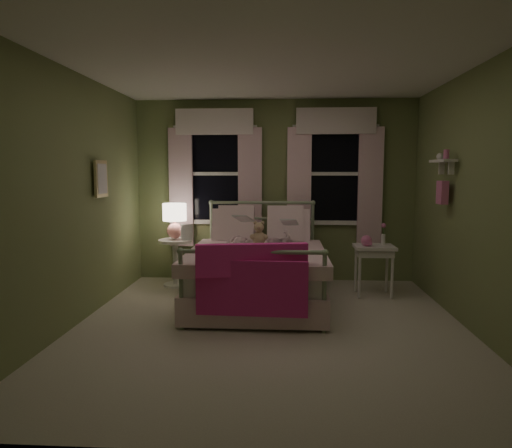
# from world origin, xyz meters

# --- Properties ---
(room_shell) EXTENTS (4.20, 4.20, 4.20)m
(room_shell) POSITION_xyz_m (0.00, 0.00, 1.30)
(room_shell) COLOR beige
(room_shell) RESTS_ON ground
(bed) EXTENTS (1.58, 2.04, 1.18)m
(bed) POSITION_xyz_m (-0.17, 0.89, 0.38)
(bed) COLOR white
(bed) RESTS_ON ground
(pink_throw) EXTENTS (1.10, 0.27, 0.71)m
(pink_throw) POSITION_xyz_m (-0.17, -0.14, 0.61)
(pink_throw) COLOR #FF31A1
(pink_throw) RESTS_ON bed
(child_left) EXTENTS (0.32, 0.23, 0.84)m
(child_left) POSITION_xyz_m (-0.45, 1.31, 0.99)
(child_left) COLOR #F7D1DD
(child_left) RESTS_ON bed
(child_right) EXTENTS (0.43, 0.39, 0.73)m
(child_right) POSITION_xyz_m (0.11, 1.31, 0.93)
(child_right) COLOR #F7D1DD
(child_right) RESTS_ON bed
(book_left) EXTENTS (0.23, 0.18, 0.26)m
(book_left) POSITION_xyz_m (-0.45, 1.06, 0.96)
(book_left) COLOR beige
(book_left) RESTS_ON child_left
(book_right) EXTENTS (0.21, 0.14, 0.26)m
(book_right) POSITION_xyz_m (0.11, 1.06, 0.92)
(book_right) COLOR beige
(book_right) RESTS_ON child_right
(teddy_bear) EXTENTS (0.23, 0.18, 0.30)m
(teddy_bear) POSITION_xyz_m (-0.17, 1.15, 0.79)
(teddy_bear) COLOR tan
(teddy_bear) RESTS_ON bed
(nightstand_left) EXTENTS (0.46, 0.46, 0.65)m
(nightstand_left) POSITION_xyz_m (-1.36, 1.63, 0.42)
(nightstand_left) COLOR white
(nightstand_left) RESTS_ON ground
(table_lamp) EXTENTS (0.32, 0.32, 0.49)m
(table_lamp) POSITION_xyz_m (-1.36, 1.63, 0.95)
(table_lamp) COLOR pink
(table_lamp) RESTS_ON nightstand_left
(book_nightstand) EXTENTS (0.19, 0.24, 0.02)m
(book_nightstand) POSITION_xyz_m (-1.26, 1.55, 0.66)
(book_nightstand) COLOR beige
(book_nightstand) RESTS_ON nightstand_left
(nightstand_right) EXTENTS (0.50, 0.40, 0.64)m
(nightstand_right) POSITION_xyz_m (1.28, 1.28, 0.55)
(nightstand_right) COLOR white
(nightstand_right) RESTS_ON ground
(pink_toy) EXTENTS (0.14, 0.18, 0.14)m
(pink_toy) POSITION_xyz_m (1.18, 1.27, 0.71)
(pink_toy) COLOR pink
(pink_toy) RESTS_ON nightstand_right
(bud_vase) EXTENTS (0.06, 0.06, 0.28)m
(bud_vase) POSITION_xyz_m (1.40, 1.33, 0.79)
(bud_vase) COLOR white
(bud_vase) RESTS_ON nightstand_right
(window_left) EXTENTS (1.34, 0.13, 1.96)m
(window_left) POSITION_xyz_m (-0.85, 2.03, 1.62)
(window_left) COLOR black
(window_left) RESTS_ON room_shell
(window_right) EXTENTS (1.34, 0.13, 1.96)m
(window_right) POSITION_xyz_m (0.85, 2.03, 1.62)
(window_right) COLOR black
(window_right) RESTS_ON room_shell
(wall_shelf) EXTENTS (0.15, 0.50, 0.60)m
(wall_shelf) POSITION_xyz_m (1.90, 0.70, 1.52)
(wall_shelf) COLOR white
(wall_shelf) RESTS_ON room_shell
(framed_picture) EXTENTS (0.03, 0.32, 0.42)m
(framed_picture) POSITION_xyz_m (-1.95, 0.60, 1.50)
(framed_picture) COLOR beige
(framed_picture) RESTS_ON room_shell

